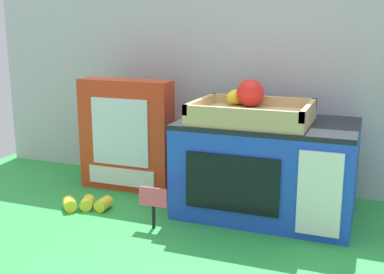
{
  "coord_description": "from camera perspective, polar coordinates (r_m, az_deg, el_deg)",
  "views": [
    {
      "loc": [
        0.38,
        -1.16,
        0.46
      ],
      "look_at": [
        -0.07,
        0.01,
        0.17
      ],
      "focal_mm": 45.16,
      "sensor_mm": 36.0,
      "label": 1
    }
  ],
  "objects": [
    {
      "name": "display_back_panel",
      "position": [
        1.41,
        5.21,
        7.14
      ],
      "size": [
        1.61,
        0.03,
        0.64
      ],
      "primitive_type": "cube",
      "color": "#B7BABF",
      "rests_on": "ground"
    },
    {
      "name": "price_sign",
      "position": [
        1.13,
        -4.63,
        -7.59
      ],
      "size": [
        0.07,
        0.01,
        0.1
      ],
      "color": "black",
      "rests_on": "ground"
    },
    {
      "name": "toy_microwave",
      "position": [
        1.22,
        8.84,
        -3.57
      ],
      "size": [
        0.42,
        0.28,
        0.24
      ],
      "color": "blue",
      "rests_on": "ground"
    },
    {
      "name": "food_groups_crate",
      "position": [
        1.19,
        6.99,
        3.12
      ],
      "size": [
        0.28,
        0.23,
        0.1
      ],
      "color": "tan",
      "rests_on": "toy_microwave"
    },
    {
      "name": "ground_plane",
      "position": [
        1.31,
        2.61,
        -7.75
      ],
      "size": [
        1.7,
        1.7,
        0.0
      ],
      "primitive_type": "plane",
      "color": "green",
      "rests_on": "ground"
    },
    {
      "name": "cookie_set_box",
      "position": [
        1.39,
        -7.78,
        0.2
      ],
      "size": [
        0.27,
        0.08,
        0.32
      ],
      "color": "red",
      "rests_on": "ground"
    },
    {
      "name": "loose_toy_banana",
      "position": [
        1.28,
        -12.31,
        -7.7
      ],
      "size": [
        0.12,
        0.08,
        0.03
      ],
      "color": "yellow",
      "rests_on": "ground"
    }
  ]
}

